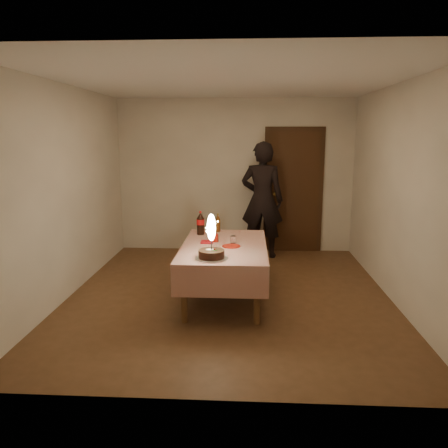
{
  "coord_description": "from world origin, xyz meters",
  "views": [
    {
      "loc": [
        0.23,
        -5.24,
        1.99
      ],
      "look_at": [
        -0.05,
        -0.16,
        0.95
      ],
      "focal_mm": 35.0,
      "sensor_mm": 36.0,
      "label": 1
    }
  ],
  "objects": [
    {
      "name": "clear_cup",
      "position": [
        0.05,
        -0.01,
        0.73
      ],
      "size": [
        0.07,
        0.07,
        0.09
      ],
      "primitive_type": "cylinder",
      "color": "white",
      "rests_on": "dining_table"
    },
    {
      "name": "room_shell",
      "position": [
        0.03,
        0.08,
        1.65
      ],
      "size": [
        4.04,
        4.54,
        2.62
      ],
      "color": "silver",
      "rests_on": "ground"
    },
    {
      "name": "amber_bottle_left",
      "position": [
        -0.18,
        0.62,
        0.8
      ],
      "size": [
        0.06,
        0.06,
        0.26
      ],
      "color": "#5E3110",
      "rests_on": "dining_table"
    },
    {
      "name": "photographer",
      "position": [
        0.46,
        1.85,
        0.95
      ],
      "size": [
        0.76,
        0.56,
        1.89
      ],
      "color": "black",
      "rests_on": "ground"
    },
    {
      "name": "ground",
      "position": [
        0.0,
        0.0,
        0.0
      ],
      "size": [
        4.0,
        4.5,
        0.01
      ],
      "primitive_type": "cube",
      "color": "brown",
      "rests_on": "ground"
    },
    {
      "name": "cola_bottle",
      "position": [
        -0.4,
        0.44,
        0.83
      ],
      "size": [
        0.1,
        0.1,
        0.32
      ],
      "color": "black",
      "rests_on": "dining_table"
    },
    {
      "name": "red_cup",
      "position": [
        -0.18,
        0.05,
        0.73
      ],
      "size": [
        0.08,
        0.08,
        0.1
      ],
      "primitive_type": "cylinder",
      "color": "#B0180C",
      "rests_on": "dining_table"
    },
    {
      "name": "dining_table",
      "position": [
        -0.05,
        -0.11,
        0.59
      ],
      "size": [
        1.02,
        1.72,
        0.68
      ],
      "color": "brown",
      "rests_on": "ground"
    },
    {
      "name": "red_plate",
      "position": [
        0.04,
        -0.18,
        0.69
      ],
      "size": [
        0.22,
        0.22,
        0.01
      ],
      "primitive_type": "cylinder",
      "color": "red",
      "rests_on": "dining_table"
    },
    {
      "name": "napkin_stack",
      "position": [
        -0.27,
        -0.01,
        0.69
      ],
      "size": [
        0.15,
        0.15,
        0.02
      ],
      "primitive_type": "cube",
      "color": "#B4141B",
      "rests_on": "dining_table"
    },
    {
      "name": "birthday_cake",
      "position": [
        -0.16,
        -0.7,
        0.8
      ],
      "size": [
        0.35,
        0.35,
        0.49
      ],
      "color": "white",
      "rests_on": "dining_table"
    }
  ]
}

